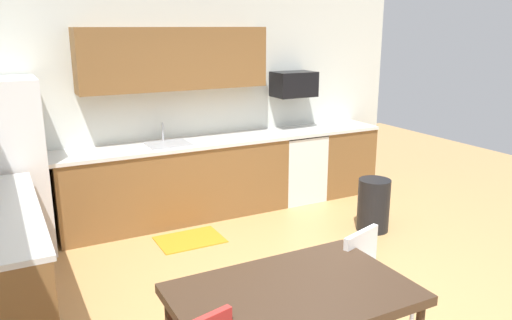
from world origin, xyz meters
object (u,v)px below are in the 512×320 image
object	(u,v)px
oven_range	(296,166)
dining_table	(293,299)
chair_near_table	(372,281)
microwave	(294,84)
trash_bin	(373,205)
refrigerator	(4,169)

from	to	relation	value
oven_range	dining_table	xyz separation A→B (m)	(-2.06, -3.24, 0.24)
dining_table	chair_near_table	xyz separation A→B (m)	(0.82, 0.24, -0.19)
chair_near_table	microwave	bearing A→B (deg)	68.08
trash_bin	dining_table	bearing A→B (deg)	-139.95
refrigerator	oven_range	xyz separation A→B (m)	(3.47, 0.08, -0.44)
trash_bin	refrigerator	bearing A→B (deg)	160.90
microwave	chair_near_table	world-z (taller)	microwave
chair_near_table	trash_bin	xyz separation A→B (m)	(1.44, 1.66, -0.20)
oven_range	microwave	size ratio (longest dim) A/B	1.69
microwave	dining_table	size ratio (longest dim) A/B	0.39
refrigerator	trash_bin	xyz separation A→B (m)	(3.66, -1.27, -0.59)
dining_table	chair_near_table	size ratio (longest dim) A/B	1.65
oven_range	microwave	xyz separation A→B (m)	(0.00, 0.10, 1.07)
dining_table	trash_bin	xyz separation A→B (m)	(2.25, 1.89, -0.40)
microwave	chair_near_table	xyz separation A→B (m)	(-1.25, -3.10, -1.03)
microwave	trash_bin	distance (m)	1.91
refrigerator	dining_table	world-z (taller)	refrigerator
dining_table	microwave	bearing A→B (deg)	58.29
refrigerator	oven_range	distance (m)	3.50
oven_range	chair_near_table	world-z (taller)	oven_range
oven_range	dining_table	size ratio (longest dim) A/B	0.65
refrigerator	trash_bin	bearing A→B (deg)	-19.10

